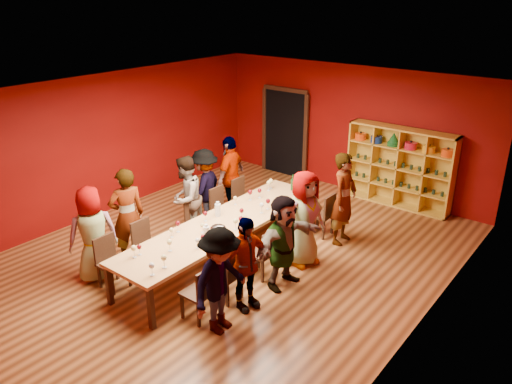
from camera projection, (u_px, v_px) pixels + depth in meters
room_shell at (224, 183)px, 8.57m from camera, size 7.10×9.10×3.04m
tasting_table at (225, 225)px, 8.88m from camera, size 1.10×4.50×0.75m
doorway at (286, 132)px, 12.97m from camera, size 1.40×0.17×2.30m
shelving_unit at (400, 163)px, 11.11m from camera, size 2.40×0.40×1.80m
chair_person_left_0 at (110, 259)px, 8.15m from camera, size 0.42×0.42×0.89m
person_left_0 at (93, 234)px, 8.25m from camera, size 0.74×0.92×1.66m
chair_person_left_1 at (145, 242)px, 8.69m from camera, size 0.42×0.42×0.89m
person_left_1 at (127, 216)px, 8.80m from camera, size 0.66×0.77×1.76m
chair_person_left_2 at (196, 218)px, 9.61m from camera, size 0.42×0.42×0.89m
person_left_2 at (186, 198)px, 9.63m from camera, size 0.70×0.92×1.68m
chair_person_left_3 at (221, 206)px, 10.12m from camera, size 0.42×0.42×0.89m
person_left_3 at (205, 187)px, 10.25m from camera, size 0.71×1.12×1.62m
chair_person_left_4 at (242, 196)px, 10.61m from camera, size 0.42×0.42×0.89m
person_left_4 at (231, 176)px, 10.64m from camera, size 0.69×1.11×1.76m
chair_person_right_0 at (201, 291)px, 7.30m from camera, size 0.42×0.42×0.89m
person_right_0 at (220, 281)px, 6.96m from camera, size 0.52×1.08×1.62m
chair_person_right_1 at (230, 273)px, 7.76m from camera, size 0.42×0.42×0.89m
person_right_1 at (245, 264)px, 7.48m from camera, size 0.61×0.97×1.53m
chair_person_right_2 at (264, 251)px, 8.41m from camera, size 0.42×0.42×0.89m
person_right_2 at (283, 242)px, 8.07m from camera, size 0.57×1.51×1.60m
chair_person_right_3 at (292, 234)px, 9.00m from camera, size 0.42×0.42×0.89m
person_right_3 at (304, 219)px, 8.71m from camera, size 0.67×0.94×1.74m
chair_person_right_4 at (325, 213)px, 9.83m from camera, size 0.42×0.42×0.89m
person_right_4 at (344, 199)px, 9.45m from camera, size 0.54×0.70×1.81m
wine_glass_0 at (242, 211)px, 8.95m from camera, size 0.08×0.08×0.20m
wine_glass_1 at (235, 198)px, 9.52m from camera, size 0.07×0.07×0.18m
wine_glass_2 at (298, 187)px, 10.06m from camera, size 0.07×0.07×0.18m
wine_glass_3 at (235, 222)px, 8.53m from camera, size 0.08×0.08×0.21m
wine_glass_4 at (271, 181)px, 10.28m from camera, size 0.09×0.09×0.22m
wine_glass_5 at (139, 247)px, 7.72m from camera, size 0.07×0.07×0.18m
wine_glass_6 at (260, 191)px, 9.83m from camera, size 0.08×0.08×0.20m
wine_glass_7 at (250, 193)px, 9.71m from camera, size 0.09×0.09×0.22m
wine_glass_8 at (262, 205)px, 9.16m from camera, size 0.08×0.08×0.21m
wine_glass_9 at (269, 183)px, 10.18m from camera, size 0.09×0.09×0.22m
wine_glass_10 at (268, 202)px, 9.32m from camera, size 0.09×0.09×0.21m
wine_glass_11 at (134, 249)px, 7.64m from camera, size 0.09×0.09×0.21m
wine_glass_12 at (171, 230)px, 8.27m from camera, size 0.07×0.07×0.18m
wine_glass_13 at (203, 237)px, 8.00m from camera, size 0.08×0.08×0.20m
wine_glass_14 at (217, 208)px, 9.09m from camera, size 0.08×0.08×0.20m
wine_glass_15 at (202, 226)px, 8.43m from camera, size 0.07×0.07×0.18m
wine_glass_16 at (197, 241)px, 7.92m from camera, size 0.07×0.07×0.18m
wine_glass_17 at (294, 192)px, 9.76m from camera, size 0.09×0.09×0.22m
wine_glass_18 at (152, 266)px, 7.16m from camera, size 0.08×0.08×0.21m
wine_glass_19 at (178, 224)px, 8.44m from camera, size 0.08×0.08×0.21m
wine_glass_20 at (170, 243)px, 7.83m from camera, size 0.08×0.08×0.21m
wine_glass_21 at (241, 219)px, 8.62m from camera, size 0.08×0.08×0.21m
wine_glass_22 at (164, 258)px, 7.35m from camera, size 0.09×0.09×0.22m
wine_glass_23 at (205, 214)px, 8.84m from camera, size 0.08×0.08×0.19m
spittoon_bowl at (218, 229)px, 8.45m from camera, size 0.29×0.29×0.16m
carafe_a at (218, 210)px, 9.05m from camera, size 0.13×0.13×0.28m
carafe_b at (206, 232)px, 8.22m from camera, size 0.11×0.11×0.26m
wine_bottle at (293, 184)px, 10.21m from camera, size 0.10×0.10×0.34m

